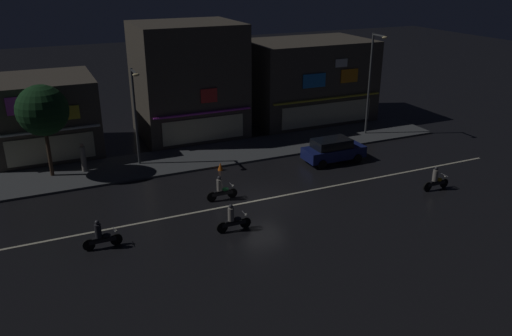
% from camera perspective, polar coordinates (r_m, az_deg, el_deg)
% --- Properties ---
extents(ground_plane, '(140.00, 140.00, 0.00)m').
position_cam_1_polar(ground_plane, '(30.12, 0.70, -3.55)').
color(ground_plane, black).
extents(lane_divider_stripe, '(34.16, 0.16, 0.01)m').
position_cam_1_polar(lane_divider_stripe, '(30.12, 0.70, -3.53)').
color(lane_divider_stripe, beige).
rests_on(lane_divider_stripe, ground).
extents(sidewalk_far, '(35.96, 4.69, 0.14)m').
position_cam_1_polar(sidewalk_far, '(37.10, -4.60, 1.47)').
color(sidewalk_far, '#424447').
rests_on(sidewalk_far, ground).
extents(storefront_left_block, '(7.03, 7.01, 5.50)m').
position_cam_1_polar(storefront_left_block, '(39.96, -22.42, 5.40)').
color(storefront_left_block, '#4C443A').
rests_on(storefront_left_block, ground).
extents(storefront_center_block, '(7.93, 7.11, 8.79)m').
position_cam_1_polar(storefront_center_block, '(41.26, -7.56, 9.67)').
color(storefront_center_block, '#4C443A').
rests_on(storefront_center_block, ground).
extents(storefront_right_block, '(10.49, 7.02, 6.89)m').
position_cam_1_polar(storefront_right_block, '(45.60, 5.76, 9.66)').
color(storefront_right_block, '#4C443A').
rests_on(storefront_right_block, ground).
extents(streetlamp_west, '(0.44, 1.64, 6.54)m').
position_cam_1_polar(streetlamp_west, '(34.69, -13.25, 6.40)').
color(streetlamp_west, '#47494C').
rests_on(streetlamp_west, sidewalk_far).
extents(streetlamp_mid, '(0.44, 1.64, 7.92)m').
position_cam_1_polar(streetlamp_mid, '(41.26, 12.71, 9.85)').
color(streetlamp_mid, '#47494C').
rests_on(streetlamp_mid, sidewalk_far).
extents(pedestrian_on_sidewalk, '(0.34, 0.34, 1.91)m').
position_cam_1_polar(pedestrian_on_sidewalk, '(35.43, -18.64, 1.03)').
color(pedestrian_on_sidewalk, gray).
rests_on(pedestrian_on_sidewalk, sidewalk_far).
extents(street_tree, '(3.19, 3.19, 5.92)m').
position_cam_1_polar(street_tree, '(34.43, -22.66, 5.91)').
color(street_tree, '#473323').
rests_on(street_tree, sidewalk_far).
extents(parked_car_near_kerb, '(4.30, 1.98, 1.67)m').
position_cam_1_polar(parked_car_near_kerb, '(36.00, 8.57, 2.01)').
color(parked_car_near_kerb, navy).
rests_on(parked_car_near_kerb, ground).
extents(motorcycle_lead, '(1.90, 0.60, 1.52)m').
position_cam_1_polar(motorcycle_lead, '(26.51, -2.59, -5.74)').
color(motorcycle_lead, black).
rests_on(motorcycle_lead, ground).
extents(motorcycle_following, '(1.90, 0.60, 1.52)m').
position_cam_1_polar(motorcycle_following, '(33.07, 19.36, -1.27)').
color(motorcycle_following, black).
rests_on(motorcycle_following, ground).
extents(motorcycle_opposite_lane, '(1.90, 0.60, 1.52)m').
position_cam_1_polar(motorcycle_opposite_lane, '(26.04, -16.86, -7.28)').
color(motorcycle_opposite_lane, black).
rests_on(motorcycle_opposite_lane, ground).
extents(motorcycle_trailing_far, '(1.90, 0.60, 1.52)m').
position_cam_1_polar(motorcycle_trailing_far, '(29.93, -3.90, -2.43)').
color(motorcycle_trailing_far, black).
rests_on(motorcycle_trailing_far, ground).
extents(traffic_cone, '(0.36, 0.36, 0.55)m').
position_cam_1_polar(traffic_cone, '(34.37, -3.99, 0.19)').
color(traffic_cone, orange).
rests_on(traffic_cone, ground).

